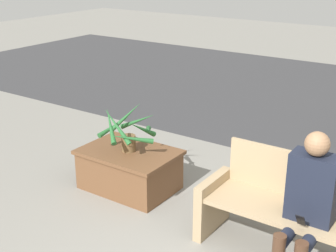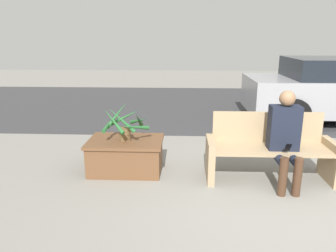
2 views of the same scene
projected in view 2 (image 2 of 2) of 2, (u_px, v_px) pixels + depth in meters
ground_plane at (297, 208)px, 3.73m from camera, size 30.00×30.00×0.00m
road_surface at (229, 105)px, 9.22m from camera, size 20.00×6.00×0.01m
bench at (269, 149)px, 4.43m from camera, size 1.69×0.57×0.88m
person_seated at (285, 135)px, 4.17m from camera, size 0.38×0.58×1.24m
planter_box at (126, 154)px, 4.71m from camera, size 1.06×0.74×0.46m
potted_plant at (125, 124)px, 4.59m from camera, size 0.65×0.69×0.52m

